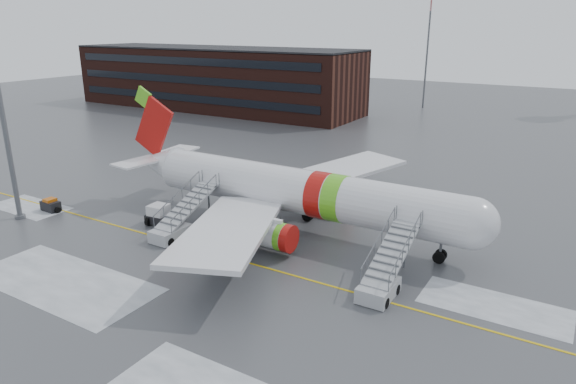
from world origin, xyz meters
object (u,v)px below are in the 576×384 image
Objects in this scene: airstair_aft at (176,224)px; pushback_tug at (162,216)px; airliner at (291,190)px; airstair_fwd at (383,278)px; baggage_tractor at (51,206)px.

airstair_aft is 2.40× the size of pushback_tug.
airliner reaches higher than pushback_tug.
airstair_fwd is 3.24× the size of baggage_tractor.
airstair_aft is at bearing -24.59° from pushback_tug.
airstair_aft reaches higher than baggage_tractor.
baggage_tractor is (-32.57, -1.58, -0.54)m from airstair_fwd.
baggage_tractor is at bearing -165.71° from pushback_tug.
airstair_fwd reaches higher than baggage_tractor.
pushback_tug is (-2.96, 1.35, -0.29)m from airstair_aft.
airstair_fwd and airstair_aft have the same top height.
pushback_tug is at bearing 176.32° from airstair_fwd.
airliner is 11.64m from pushback_tug.
airstair_aft is (-7.12, -6.54, -2.35)m from airliner.
airstair_aft is at bearing 180.00° from airstair_fwd.
airliner is 23.26m from baggage_tractor.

